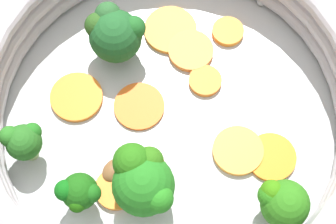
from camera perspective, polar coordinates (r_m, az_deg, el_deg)
name	(u,v)px	position (r m, az deg, el deg)	size (l,w,h in m)	color
ground_plane	(168,126)	(0.48, 0.00, -1.40)	(4.00, 4.00, 0.00)	white
skillet	(168,122)	(0.48, 0.00, -1.05)	(0.29, 0.29, 0.02)	#B2B5B7
skillet_rim_wall	(168,106)	(0.44, 0.00, 0.61)	(0.31, 0.31, 0.06)	#B4AEB7
skillet_rivet_left	(260,1)	(0.52, 9.34, 11.05)	(0.01, 0.01, 0.01)	#B5B4BA
carrot_slice_0	(143,167)	(0.45, -2.53, -5.65)	(0.03, 0.03, 0.00)	orange
carrot_slice_1	(137,106)	(0.47, -3.13, 0.58)	(0.04, 0.04, 0.00)	orange
carrot_slice_2	(171,30)	(0.50, 0.32, 8.34)	(0.05, 0.05, 0.00)	orange
carrot_slice_3	(236,151)	(0.46, 6.93, -3.92)	(0.04, 0.04, 0.01)	orange
carrot_slice_4	(189,51)	(0.49, 2.16, 6.24)	(0.04, 0.04, 0.01)	orange
carrot_slice_5	(226,32)	(0.51, 5.93, 8.13)	(0.03, 0.03, 0.01)	orange
carrot_slice_6	(114,189)	(0.45, -5.48, -7.78)	(0.03, 0.03, 0.01)	orange
carrot_slice_7	(269,157)	(0.46, 10.26, -4.54)	(0.04, 0.04, 0.00)	orange
carrot_slice_8	(75,97)	(0.48, -9.44, 1.50)	(0.04, 0.04, 0.00)	orange
carrot_slice_9	(203,81)	(0.48, 3.62, 3.18)	(0.03, 0.03, 0.01)	orange
broccoli_floret_0	(21,141)	(0.45, -14.74, -2.86)	(0.03, 0.03, 0.04)	#8CA762
broccoli_floret_1	(113,33)	(0.47, -5.62, 7.98)	(0.05, 0.05, 0.05)	#789854
broccoli_floret_2	(141,181)	(0.42, -2.75, -7.01)	(0.05, 0.05, 0.06)	#60934A
broccoli_floret_3	(280,202)	(0.43, 11.34, -8.99)	(0.04, 0.04, 0.04)	#8EB25F
broccoli_floret_4	(77,193)	(0.43, -9.22, -8.09)	(0.03, 0.03, 0.04)	#7BAC64
mushroom_piece_0	(112,170)	(0.45, -5.68, -5.88)	(0.02, 0.02, 0.01)	brown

